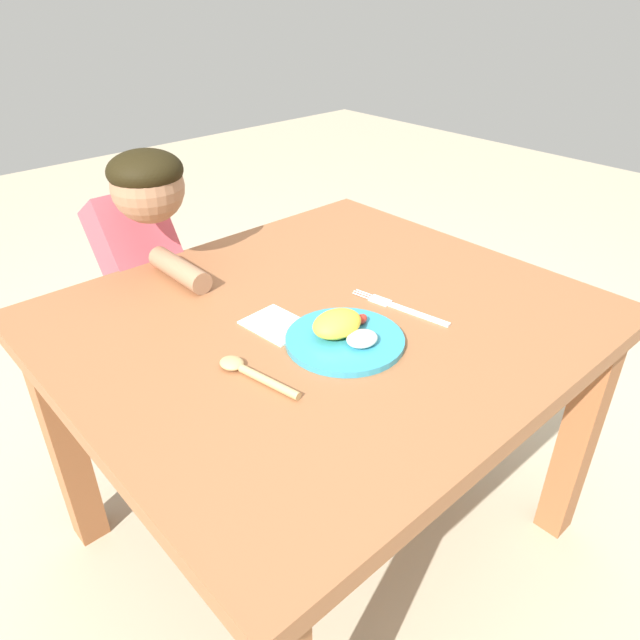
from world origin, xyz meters
The scene contains 7 objects.
ground_plane centered at (0.00, 0.00, 0.00)m, with size 8.00×8.00×0.00m, color #BAAB8E.
dining_table centered at (0.00, 0.00, 0.59)m, with size 1.09×0.97×0.69m.
plate centered at (-0.05, -0.11, 0.71)m, with size 0.24×0.24×0.06m.
fork centered at (0.13, -0.10, 0.69)m, with size 0.06×0.24×0.01m.
spoon centered at (-0.26, -0.08, 0.70)m, with size 0.06×0.19×0.02m.
person centered at (-0.15, 0.55, 0.56)m, with size 0.18×0.45×0.98m.
napkin centered at (-0.11, 0.03, 0.69)m, with size 0.10×0.13×0.00m, color white.
Camera 1 is at (-0.73, -0.79, 1.32)m, focal length 32.58 mm.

